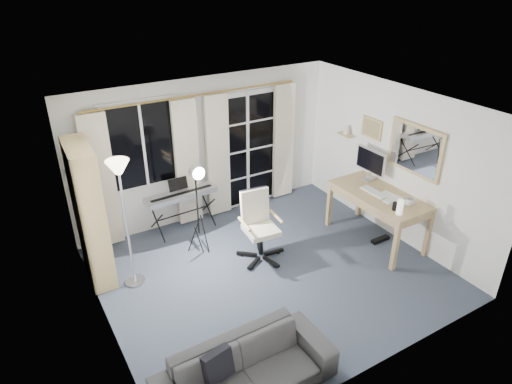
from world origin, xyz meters
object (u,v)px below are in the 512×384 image
torchiere_lamp (121,187)px  monitor (371,162)px  keyboard_piano (181,196)px  bookshelf (88,218)px  office_chair (258,219)px  studio_light (197,183)px  desk (379,199)px  mug (410,201)px  sofa (245,365)px

torchiere_lamp → monitor: 3.85m
keyboard_piano → bookshelf: bearing=-164.8°
torchiere_lamp → office_chair: (1.81, -0.29, -0.86)m
studio_light → desk: studio_light is taller
keyboard_piano → mug: size_ratio=8.75×
bookshelf → mug: size_ratio=14.49×
monitor → mug: (-0.10, -0.95, -0.24)m
sofa → torchiere_lamp: bearing=100.4°
bookshelf → torchiere_lamp: (0.40, -0.43, 0.55)m
sofa → desk: bearing=24.1°
keyboard_piano → sofa: keyboard_piano is taller
studio_light → office_chair: studio_light is taller
desk → office_chair: bearing=161.1°
studio_light → monitor: size_ratio=2.51×
monitor → sofa: monitor is taller
office_chair → monitor: (2.00, -0.15, 0.52)m
studio_light → mug: studio_light is taller
keyboard_piano → studio_light: studio_light is taller
desk → sofa: (-3.17, -1.44, -0.36)m
keyboard_piano → mug: mug is taller
torchiere_lamp → keyboard_piano: size_ratio=1.55×
torchiere_lamp → studio_light: (1.09, 0.16, -0.28)m
torchiere_lamp → studio_light: torchiere_lamp is taller
bookshelf → mug: 4.49m
bookshelf → torchiere_lamp: size_ratio=1.07×
keyboard_piano → sofa: size_ratio=0.64×
desk → monitor: monitor is taller
monitor → keyboard_piano: bearing=152.7°
torchiere_lamp → studio_light: size_ratio=1.23×
keyboard_piano → monitor: 3.05m
torchiere_lamp → keyboard_piano: bearing=39.4°
office_chair → desk: office_chair is taller
studio_light → torchiere_lamp: bearing=-177.0°
keyboard_piano → office_chair: 1.39m
torchiere_lamp → monitor: size_ratio=3.10×
studio_light → mug: bearing=-36.2°
bookshelf → desk: size_ratio=1.27×
office_chair → mug: 2.21m
desk → mug: (0.10, -0.50, 0.17)m
desk → monitor: (0.20, 0.45, 0.41)m
torchiere_lamp → studio_light: bearing=8.6°
desk → mug: mug is taller
desk → monitor: bearing=66.0°
office_chair → mug: (1.90, -1.10, 0.28)m
torchiere_lamp → mug: 4.00m
keyboard_piano → desk: size_ratio=0.77×
bookshelf → studio_light: bearing=-7.5°
studio_light → desk: size_ratio=0.97×
bookshelf → desk: bearing=-15.6°
office_chair → sofa: office_chair is taller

